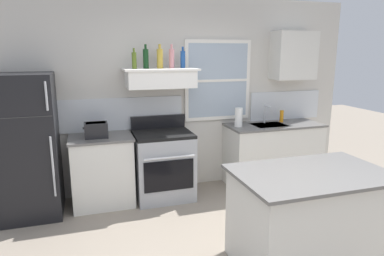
% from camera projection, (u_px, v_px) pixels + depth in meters
% --- Properties ---
extents(back_wall, '(5.40, 0.11, 2.70)m').
position_uv_depth(back_wall, '(176.00, 95.00, 4.89)').
color(back_wall, beige).
rests_on(back_wall, ground_plane).
extents(refrigerator, '(0.70, 0.72, 1.72)m').
position_uv_depth(refrigerator, '(27.00, 147.00, 4.07)').
color(refrigerator, black).
rests_on(refrigerator, ground_plane).
extents(counter_left_of_stove, '(0.79, 0.63, 0.91)m').
position_uv_depth(counter_left_of_stove, '(102.00, 170.00, 4.47)').
color(counter_left_of_stove, silver).
rests_on(counter_left_of_stove, ground_plane).
extents(toaster, '(0.30, 0.20, 0.19)m').
position_uv_depth(toaster, '(96.00, 130.00, 4.28)').
color(toaster, black).
rests_on(toaster, counter_left_of_stove).
extents(stove_range, '(0.76, 0.69, 1.09)m').
position_uv_depth(stove_range, '(163.00, 164.00, 4.66)').
color(stove_range, '#9EA0A5').
rests_on(stove_range, ground_plane).
extents(range_hood_shelf, '(0.96, 0.52, 0.24)m').
position_uv_depth(range_hood_shelf, '(160.00, 78.00, 4.50)').
color(range_hood_shelf, white).
extents(bottle_olive_oil_square, '(0.06, 0.06, 0.26)m').
position_uv_depth(bottle_olive_oil_square, '(134.00, 60.00, 4.36)').
color(bottle_olive_oil_square, '#4C601E').
rests_on(bottle_olive_oil_square, range_hood_shelf).
extents(bottle_dark_green_wine, '(0.07, 0.07, 0.31)m').
position_uv_depth(bottle_dark_green_wine, '(146.00, 58.00, 4.44)').
color(bottle_dark_green_wine, '#143819').
rests_on(bottle_dark_green_wine, range_hood_shelf).
extents(bottle_champagne_gold_foil, '(0.08, 0.08, 0.31)m').
position_uv_depth(bottle_champagne_gold_foil, '(160.00, 58.00, 4.47)').
color(bottle_champagne_gold_foil, '#B29333').
rests_on(bottle_champagne_gold_foil, range_hood_shelf).
extents(bottle_rose_pink, '(0.07, 0.07, 0.31)m').
position_uv_depth(bottle_rose_pink, '(172.00, 58.00, 4.53)').
color(bottle_rose_pink, '#C67F84').
rests_on(bottle_rose_pink, range_hood_shelf).
extents(bottle_blue_liqueur, '(0.07, 0.07, 0.28)m').
position_uv_depth(bottle_blue_liqueur, '(183.00, 59.00, 4.60)').
color(bottle_blue_liqueur, '#1E478C').
rests_on(bottle_blue_liqueur, range_hood_shelf).
extents(counter_right_with_sink, '(1.43, 0.63, 0.91)m').
position_uv_depth(counter_right_with_sink, '(273.00, 153.00, 5.20)').
color(counter_right_with_sink, silver).
rests_on(counter_right_with_sink, ground_plane).
extents(sink_faucet, '(0.03, 0.17, 0.28)m').
position_uv_depth(sink_faucet, '(266.00, 112.00, 5.12)').
color(sink_faucet, silver).
rests_on(sink_faucet, counter_right_with_sink).
extents(paper_towel_roll, '(0.11, 0.11, 0.27)m').
position_uv_depth(paper_towel_roll, '(239.00, 117.00, 4.90)').
color(paper_towel_roll, white).
rests_on(paper_towel_roll, counter_right_with_sink).
extents(dish_soap_bottle, '(0.06, 0.06, 0.18)m').
position_uv_depth(dish_soap_bottle, '(282.00, 116.00, 5.22)').
color(dish_soap_bottle, orange).
rests_on(dish_soap_bottle, counter_right_with_sink).
extents(kitchen_island, '(1.40, 0.90, 0.91)m').
position_uv_depth(kitchen_island, '(309.00, 218.00, 3.18)').
color(kitchen_island, silver).
rests_on(kitchen_island, ground_plane).
extents(upper_cabinet_right, '(0.64, 0.32, 0.70)m').
position_uv_depth(upper_cabinet_right, '(294.00, 56.00, 5.11)').
color(upper_cabinet_right, silver).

